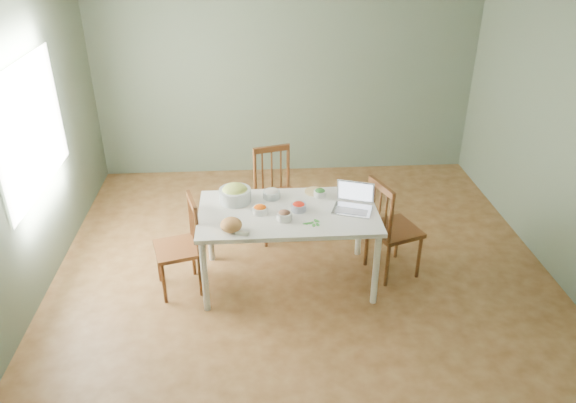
{
  "coord_description": "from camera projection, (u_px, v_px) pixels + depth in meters",
  "views": [
    {
      "loc": [
        -0.46,
        -4.57,
        3.27
      ],
      "look_at": [
        -0.16,
        -0.13,
        0.88
      ],
      "focal_mm": 34.2,
      "sensor_mm": 36.0,
      "label": 1
    }
  ],
  "objects": [
    {
      "name": "bread_boule",
      "position": [
        231.0,
        225.0,
        4.75
      ],
      "size": [
        0.21,
        0.21,
        0.12
      ],
      "primitive_type": "ellipsoid",
      "rotation": [
        0.0,
        0.0,
        0.11
      ],
      "color": "#9F7744",
      "rests_on": "dining_table"
    },
    {
      "name": "bowl_squash",
      "position": [
        235.0,
        193.0,
        5.23
      ],
      "size": [
        0.39,
        0.39,
        0.18
      ],
      "primitive_type": null,
      "rotation": [
        0.0,
        0.0,
        -0.34
      ],
      "color": "#B4BC5C",
      "rests_on": "dining_table"
    },
    {
      "name": "bowl_mushroom",
      "position": [
        284.0,
        215.0,
        4.93
      ],
      "size": [
        0.17,
        0.17,
        0.09
      ],
      "primitive_type": null,
      "rotation": [
        0.0,
        0.0,
        -0.29
      ],
      "color": "#381A10",
      "rests_on": "dining_table"
    },
    {
      "name": "laptop",
      "position": [
        353.0,
        199.0,
        5.05
      ],
      "size": [
        0.43,
        0.4,
        0.24
      ],
      "primitive_type": null,
      "rotation": [
        0.0,
        0.0,
        -0.34
      ],
      "color": "silver",
      "rests_on": "dining_table"
    },
    {
      "name": "dining_table",
      "position": [
        288.0,
        246.0,
        5.28
      ],
      "size": [
        1.67,
        0.94,
        0.78
      ],
      "primitive_type": null,
      "color": "silver",
      "rests_on": "floor"
    },
    {
      "name": "chair_far",
      "position": [
        277.0,
        195.0,
        5.97
      ],
      "size": [
        0.54,
        0.53,
        1.01
      ],
      "primitive_type": null,
      "rotation": [
        0.0,
        0.0,
        0.26
      ],
      "color": "#512C12",
      "rests_on": "floor"
    },
    {
      "name": "basil_bunch",
      "position": [
        311.0,
        223.0,
        4.89
      ],
      "size": [
        0.18,
        0.18,
        0.02
      ],
      "primitive_type": null,
      "color": "#234E1C",
      "rests_on": "dining_table"
    },
    {
      "name": "wall_back",
      "position": [
        286.0,
        75.0,
        7.15
      ],
      "size": [
        5.0,
        0.0,
        2.7
      ],
      "primitive_type": "cube",
      "color": "#576651",
      "rests_on": "ground"
    },
    {
      "name": "bowl_onion",
      "position": [
        272.0,
        193.0,
        5.32
      ],
      "size": [
        0.17,
        0.17,
        0.09
      ],
      "primitive_type": null,
      "rotation": [
        0.0,
        0.0,
        -0.03
      ],
      "color": "silver",
      "rests_on": "dining_table"
    },
    {
      "name": "bowl_carrot",
      "position": [
        260.0,
        209.0,
        5.05
      ],
      "size": [
        0.18,
        0.18,
        0.08
      ],
      "primitive_type": null,
      "rotation": [
        0.0,
        0.0,
        0.35
      ],
      "color": "#D33B00",
      "rests_on": "dining_table"
    },
    {
      "name": "wall_front",
      "position": [
        351.0,
        340.0,
        2.76
      ],
      "size": [
        5.0,
        0.0,
        2.7
      ],
      "primitive_type": "cube",
      "color": "#576651",
      "rests_on": "ground"
    },
    {
      "name": "butter_stick",
      "position": [
        242.0,
        233.0,
        4.72
      ],
      "size": [
        0.12,
        0.06,
        0.03
      ],
      "primitive_type": "cube",
      "rotation": [
        0.0,
        0.0,
        -0.28
      ],
      "color": "silver",
      "rests_on": "dining_table"
    },
    {
      "name": "flatbread",
      "position": [
        314.0,
        191.0,
        5.43
      ],
      "size": [
        0.21,
        0.21,
        0.02
      ],
      "primitive_type": "cylinder",
      "rotation": [
        0.0,
        0.0,
        -0.1
      ],
      "color": "tan",
      "rests_on": "dining_table"
    },
    {
      "name": "window_left",
      "position": [
        31.0,
        128.0,
        5.0
      ],
      "size": [
        0.04,
        1.6,
        1.2
      ],
      "primitive_type": "cube",
      "color": "white",
      "rests_on": "ground"
    },
    {
      "name": "chair_right",
      "position": [
        395.0,
        227.0,
        5.36
      ],
      "size": [
        0.56,
        0.57,
        1.02
      ],
      "primitive_type": null,
      "rotation": [
        0.0,
        0.0,
        1.91
      ],
      "color": "#512C12",
      "rests_on": "floor"
    },
    {
      "name": "wall_right",
      "position": [
        571.0,
        142.0,
        5.1
      ],
      "size": [
        0.0,
        5.0,
        2.7
      ],
      "primitive_type": "cube",
      "color": "#576651",
      "rests_on": "ground"
    },
    {
      "name": "chair_left",
      "position": [
        177.0,
        247.0,
        5.13
      ],
      "size": [
        0.5,
        0.51,
        0.95
      ],
      "primitive_type": null,
      "rotation": [
        0.0,
        0.0,
        -1.3
      ],
      "color": "#512C12",
      "rests_on": "floor"
    },
    {
      "name": "bowl_broccoli",
      "position": [
        320.0,
        193.0,
        5.34
      ],
      "size": [
        0.15,
        0.15,
        0.08
      ],
      "primitive_type": null,
      "rotation": [
        0.0,
        0.0,
        0.25
      ],
      "color": "#296929",
      "rests_on": "dining_table"
    },
    {
      "name": "bowl_redpep",
      "position": [
        299.0,
        206.0,
        5.09
      ],
      "size": [
        0.17,
        0.17,
        0.08
      ],
      "primitive_type": null,
      "rotation": [
        0.0,
        0.0,
        0.21
      ],
      "color": "#DD0600",
      "rests_on": "dining_table"
    },
    {
      "name": "wall_left",
      "position": [
        21.0,
        156.0,
        4.8
      ],
      "size": [
        0.0,
        5.0,
        2.7
      ],
      "primitive_type": "cube",
      "color": "#576651",
      "rests_on": "ground"
    },
    {
      "name": "floor",
      "position": [
        303.0,
        271.0,
        5.59
      ],
      "size": [
        5.0,
        5.0,
        0.0
      ],
      "primitive_type": "cube",
      "color": "#583716",
      "rests_on": "ground"
    }
  ]
}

